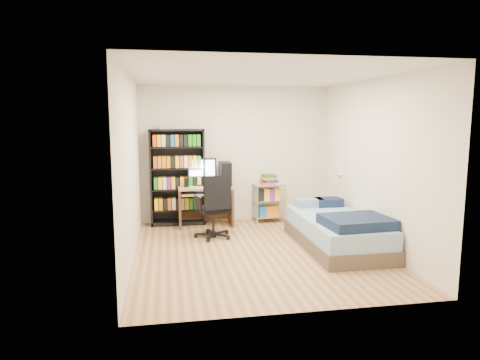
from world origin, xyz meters
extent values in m
cube|color=tan|center=(0.00, 0.00, -0.02)|extent=(3.50, 4.00, 0.04)
cube|color=silver|center=(0.00, 0.00, 2.52)|extent=(3.50, 4.00, 0.04)
cube|color=white|center=(0.00, 2.02, 1.25)|extent=(3.50, 0.04, 2.50)
cube|color=white|center=(0.00, -2.02, 1.25)|extent=(3.50, 0.04, 2.50)
cube|color=white|center=(-1.77, 0.00, 1.25)|extent=(0.04, 4.00, 2.50)
cube|color=white|center=(1.77, 0.00, 1.25)|extent=(0.04, 4.00, 2.50)
cube|color=black|center=(-1.09, 1.84, 0.86)|extent=(0.97, 0.32, 1.73)
cube|color=black|center=(-1.09, 1.84, 0.27)|extent=(0.91, 0.30, 0.02)
cube|color=#C6511A|center=(-1.09, 1.83, 0.39)|extent=(0.84, 0.26, 0.21)
cube|color=black|center=(-1.09, 1.84, 0.65)|extent=(0.91, 0.30, 0.02)
cube|color=#1869AA|center=(-1.09, 1.83, 0.77)|extent=(0.84, 0.26, 0.21)
cube|color=black|center=(-1.09, 1.84, 1.03)|extent=(0.91, 0.30, 0.02)
cube|color=orange|center=(-1.09, 1.83, 1.15)|extent=(0.84, 0.26, 0.21)
cube|color=black|center=(-1.09, 1.84, 1.40)|extent=(0.91, 0.30, 0.02)
cube|color=#237E1B|center=(-1.09, 1.83, 1.53)|extent=(0.84, 0.26, 0.21)
cube|color=silver|center=(-1.30, 1.84, 1.76)|extent=(0.15, 0.14, 0.07)
cube|color=tan|center=(-0.60, 1.65, 0.70)|extent=(0.96, 0.53, 0.04)
cube|color=#34271C|center=(-1.06, 1.65, 0.34)|extent=(0.04, 0.53, 0.68)
cube|color=#34271C|center=(-0.14, 1.65, 0.34)|extent=(0.04, 0.53, 0.68)
cube|color=#34271C|center=(-0.60, 1.89, 0.36)|extent=(0.92, 0.03, 0.62)
cube|color=tan|center=(-0.60, 1.57, 0.60)|extent=(0.86, 0.43, 0.02)
cube|color=black|center=(-0.60, 1.55, 0.63)|extent=(0.42, 0.14, 0.02)
cube|color=black|center=(-0.65, 1.75, 1.04)|extent=(0.52, 0.05, 0.35)
cube|color=#CCE5FF|center=(-0.65, 1.72, 1.04)|extent=(0.46, 0.01, 0.29)
cube|color=black|center=(-0.24, 1.69, 0.93)|extent=(0.19, 0.40, 0.42)
cube|color=black|center=(-0.94, 1.60, 0.80)|extent=(0.08, 0.08, 0.16)
cube|color=black|center=(-0.44, 1.55, 0.80)|extent=(0.08, 0.08, 0.16)
cylinder|color=black|center=(-0.55, 0.87, 0.26)|extent=(0.05, 0.05, 0.36)
cube|color=black|center=(-0.55, 0.87, 0.46)|extent=(0.55, 0.55, 0.08)
cube|color=black|center=(-0.50, 0.66, 0.77)|extent=(0.46, 0.24, 0.53)
cube|color=black|center=(-0.79, 0.81, 0.59)|extent=(0.10, 0.29, 0.21)
cube|color=black|center=(-0.31, 0.92, 0.59)|extent=(0.10, 0.29, 0.21)
cylinder|color=white|center=(0.34, 1.58, 0.36)|extent=(0.02, 0.02, 0.71)
cylinder|color=white|center=(0.85, 1.60, 0.36)|extent=(0.02, 0.02, 0.71)
cylinder|color=white|center=(0.32, 1.95, 0.36)|extent=(0.02, 0.02, 0.71)
cylinder|color=white|center=(0.84, 1.97, 0.36)|extent=(0.02, 0.02, 0.71)
cube|color=white|center=(0.59, 1.77, 0.10)|extent=(0.53, 0.39, 0.02)
cube|color=white|center=(0.59, 1.77, 0.41)|extent=(0.53, 0.39, 0.02)
cube|color=white|center=(0.59, 1.77, 0.70)|extent=(0.53, 0.39, 0.02)
cube|color=#C54A1C|center=(0.59, 1.77, 0.79)|extent=(0.23, 0.29, 0.16)
cube|color=#51453C|center=(1.21, 0.04, 0.10)|extent=(1.03, 2.06, 0.21)
cube|color=#8FB9D6|center=(1.21, 0.04, 0.33)|extent=(0.99, 2.02, 0.25)
cube|color=#13203D|center=(1.27, -0.53, 0.52)|extent=(0.93, 0.78, 0.14)
cube|color=#96B8D4|center=(1.06, 0.86, 0.52)|extent=(0.46, 0.31, 0.13)
cube|color=#13203D|center=(1.40, 0.84, 0.52)|extent=(0.43, 0.31, 0.13)
cube|color=#422515|center=(1.21, -0.01, 0.46)|extent=(0.29, 0.23, 0.02)
cube|color=silver|center=(1.73, 1.35, 1.00)|extent=(0.05, 0.80, 2.00)
sphere|color=silver|center=(1.67, 1.03, 0.95)|extent=(0.08, 0.08, 0.08)
camera|label=1|loc=(-1.27, -5.87, 1.92)|focal=32.00mm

